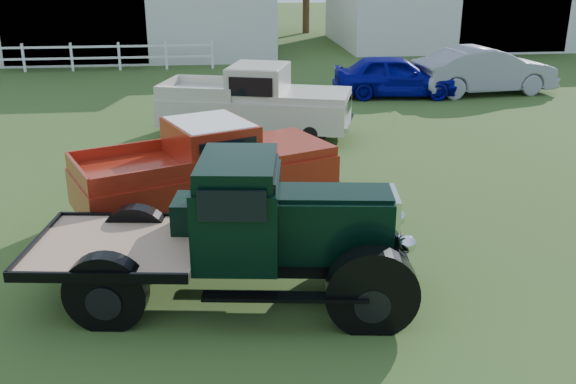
{
  "coord_description": "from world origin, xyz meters",
  "views": [
    {
      "loc": [
        -0.93,
        -8.69,
        4.75
      ],
      "look_at": [
        0.2,
        1.2,
        1.05
      ],
      "focal_mm": 40.0,
      "sensor_mm": 36.0,
      "label": 1
    }
  ],
  "objects_px": {
    "misc_car_blue": "(395,76)",
    "misc_car_grey": "(485,70)",
    "vintage_flatbed": "(232,230)",
    "white_pickup": "(255,102)",
    "red_pickup": "(207,168)"
  },
  "relations": [
    {
      "from": "misc_car_blue",
      "to": "white_pickup",
      "type": "bearing_deg",
      "value": 138.53
    },
    {
      "from": "misc_car_grey",
      "to": "misc_car_blue",
      "type": "bearing_deg",
      "value": 86.05
    },
    {
      "from": "vintage_flatbed",
      "to": "white_pickup",
      "type": "distance_m",
      "value": 8.82
    },
    {
      "from": "red_pickup",
      "to": "white_pickup",
      "type": "xyz_separation_m",
      "value": [
        1.29,
        5.43,
        0.05
      ]
    },
    {
      "from": "vintage_flatbed",
      "to": "misc_car_grey",
      "type": "height_order",
      "value": "vintage_flatbed"
    },
    {
      "from": "misc_car_blue",
      "to": "misc_car_grey",
      "type": "distance_m",
      "value": 3.35
    },
    {
      "from": "red_pickup",
      "to": "white_pickup",
      "type": "relative_size",
      "value": 0.96
    },
    {
      "from": "misc_car_blue",
      "to": "misc_car_grey",
      "type": "xyz_separation_m",
      "value": [
        3.35,
        0.15,
        0.1
      ]
    },
    {
      "from": "vintage_flatbed",
      "to": "misc_car_blue",
      "type": "xyz_separation_m",
      "value": [
        6.14,
        13.57,
        -0.34
      ]
    },
    {
      "from": "vintage_flatbed",
      "to": "misc_car_grey",
      "type": "xyz_separation_m",
      "value": [
        9.49,
        13.73,
        -0.24
      ]
    },
    {
      "from": "vintage_flatbed",
      "to": "misc_car_grey",
      "type": "relative_size",
      "value": 1.07
    },
    {
      "from": "red_pickup",
      "to": "vintage_flatbed",
      "type": "bearing_deg",
      "value": -106.37
    },
    {
      "from": "vintage_flatbed",
      "to": "red_pickup",
      "type": "height_order",
      "value": "vintage_flatbed"
    },
    {
      "from": "white_pickup",
      "to": "misc_car_grey",
      "type": "distance_m",
      "value": 9.91
    },
    {
      "from": "vintage_flatbed",
      "to": "misc_car_blue",
      "type": "height_order",
      "value": "vintage_flatbed"
    }
  ]
}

